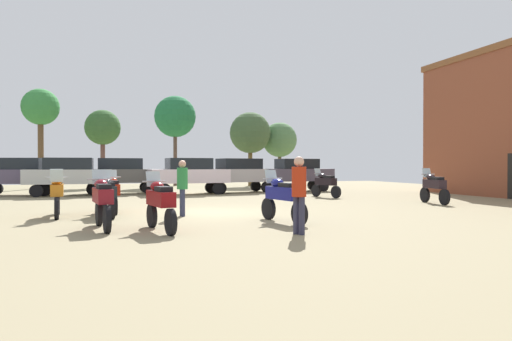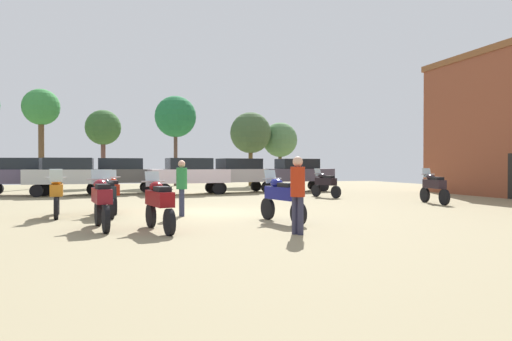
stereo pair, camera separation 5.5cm
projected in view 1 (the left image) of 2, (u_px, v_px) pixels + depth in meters
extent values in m
cube|color=gray|center=(206.00, 213.00, 15.49)|extent=(44.00, 52.00, 0.02)
cylinder|color=black|center=(99.00, 213.00, 12.04)|extent=(0.23, 0.68, 0.67)
cylinder|color=black|center=(107.00, 219.00, 10.71)|extent=(0.23, 0.68, 0.67)
cube|color=maroon|center=(103.00, 196.00, 11.37)|extent=(0.56, 1.31, 0.36)
ellipsoid|color=maroon|center=(101.00, 184.00, 11.62)|extent=(0.39, 0.53, 0.24)
cube|color=black|center=(104.00, 186.00, 11.17)|extent=(0.39, 0.60, 0.12)
cube|color=silver|center=(99.00, 177.00, 11.90)|extent=(0.38, 0.21, 0.39)
cylinder|color=#B7B7BC|center=(100.00, 179.00, 11.82)|extent=(0.62, 0.14, 0.04)
cylinder|color=black|center=(57.00, 208.00, 13.42)|extent=(0.19, 0.67, 0.66)
cylinder|color=black|center=(58.00, 204.00, 14.79)|extent=(0.19, 0.67, 0.66)
cube|color=#C8731A|center=(57.00, 190.00, 14.10)|extent=(0.48, 1.28, 0.36)
ellipsoid|color=#C8731A|center=(57.00, 181.00, 13.83)|extent=(0.37, 0.51, 0.24)
cube|color=black|center=(57.00, 182.00, 14.30)|extent=(0.35, 0.59, 0.12)
cube|color=silver|center=(57.00, 175.00, 13.54)|extent=(0.37, 0.19, 0.39)
cylinder|color=#B7B7BC|center=(57.00, 177.00, 13.63)|extent=(0.62, 0.10, 0.04)
cylinder|color=black|center=(268.00, 209.00, 13.45)|extent=(0.25, 0.65, 0.64)
cylinder|color=black|center=(299.00, 214.00, 12.04)|extent=(0.25, 0.65, 0.64)
cube|color=navy|center=(283.00, 193.00, 12.74)|extent=(0.64, 1.42, 0.36)
ellipsoid|color=navy|center=(277.00, 183.00, 13.01)|extent=(0.42, 0.54, 0.24)
cube|color=black|center=(288.00, 185.00, 12.53)|extent=(0.41, 0.61, 0.12)
cube|color=silver|center=(271.00, 176.00, 13.30)|extent=(0.38, 0.23, 0.39)
cylinder|color=#B7B7BC|center=(273.00, 179.00, 13.21)|extent=(0.61, 0.17, 0.04)
cylinder|color=black|center=(316.00, 191.00, 23.28)|extent=(0.29, 0.62, 0.61)
cylinder|color=black|center=(336.00, 192.00, 22.04)|extent=(0.29, 0.62, 0.61)
cube|color=black|center=(326.00, 182.00, 22.66)|extent=(0.70, 1.30, 0.36)
ellipsoid|color=black|center=(322.00, 176.00, 22.89)|extent=(0.44, 0.55, 0.24)
cube|color=black|center=(329.00, 177.00, 22.47)|extent=(0.45, 0.62, 0.12)
cube|color=silver|center=(318.00, 172.00, 23.15)|extent=(0.39, 0.25, 0.39)
cylinder|color=#B7B7BC|center=(319.00, 173.00, 23.07)|extent=(0.60, 0.21, 0.04)
cylinder|color=black|center=(152.00, 215.00, 11.72)|extent=(0.24, 0.63, 0.62)
cylinder|color=black|center=(171.00, 222.00, 10.34)|extent=(0.24, 0.63, 0.62)
cube|color=maroon|center=(161.00, 198.00, 11.03)|extent=(0.62, 1.38, 0.36)
ellipsoid|color=maroon|center=(157.00, 186.00, 11.29)|extent=(0.41, 0.53, 0.24)
cube|color=black|center=(163.00, 189.00, 10.82)|extent=(0.41, 0.61, 0.12)
cube|color=silver|center=(153.00, 179.00, 11.58)|extent=(0.38, 0.22, 0.39)
cylinder|color=#B7B7BC|center=(154.00, 181.00, 11.49)|extent=(0.61, 0.16, 0.04)
cylinder|color=black|center=(104.00, 205.00, 14.92)|extent=(0.22, 0.62, 0.61)
cylinder|color=black|center=(112.00, 209.00, 13.48)|extent=(0.22, 0.62, 0.61)
cube|color=black|center=(107.00, 191.00, 14.19)|extent=(0.59, 1.42, 0.36)
ellipsoid|color=black|center=(106.00, 182.00, 14.47)|extent=(0.40, 0.53, 0.24)
cube|color=black|center=(109.00, 184.00, 13.97)|extent=(0.39, 0.60, 0.12)
cube|color=silver|center=(104.00, 176.00, 14.77)|extent=(0.38, 0.21, 0.39)
cylinder|color=#B7B7BC|center=(105.00, 178.00, 14.68)|extent=(0.62, 0.14, 0.04)
cylinder|color=black|center=(425.00, 195.00, 19.70)|extent=(0.20, 0.66, 0.65)
cylinder|color=black|center=(444.00, 197.00, 18.25)|extent=(0.20, 0.66, 0.65)
cube|color=black|center=(434.00, 184.00, 18.97)|extent=(0.52, 1.29, 0.36)
ellipsoid|color=black|center=(431.00, 177.00, 19.25)|extent=(0.38, 0.52, 0.24)
cube|color=black|center=(437.00, 178.00, 18.75)|extent=(0.37, 0.59, 0.12)
cube|color=silver|center=(427.00, 173.00, 19.55)|extent=(0.38, 0.20, 0.39)
cylinder|color=#B7B7BC|center=(428.00, 174.00, 19.46)|extent=(0.62, 0.11, 0.04)
cylinder|color=black|center=(111.00, 202.00, 16.15)|extent=(0.17, 0.62, 0.62)
cylinder|color=black|center=(115.00, 205.00, 14.65)|extent=(0.17, 0.62, 0.62)
cube|color=#B6210E|center=(113.00, 189.00, 15.40)|extent=(0.48, 1.40, 0.36)
ellipsoid|color=#B6210E|center=(112.00, 181.00, 15.68)|extent=(0.36, 0.51, 0.24)
cube|color=black|center=(114.00, 182.00, 15.17)|extent=(0.35, 0.58, 0.12)
cube|color=silver|center=(111.00, 175.00, 15.99)|extent=(0.37, 0.18, 0.39)
cylinder|color=#B7B7BC|center=(112.00, 177.00, 15.90)|extent=(0.62, 0.09, 0.04)
cylinder|color=black|center=(92.00, 189.00, 24.35)|extent=(0.65, 0.25, 0.64)
cylinder|color=black|center=(93.00, 188.00, 25.71)|extent=(0.65, 0.25, 0.64)
cylinder|color=black|center=(148.00, 188.00, 25.34)|extent=(0.65, 0.25, 0.64)
cylinder|color=black|center=(145.00, 187.00, 26.70)|extent=(0.65, 0.25, 0.64)
cube|color=#56534F|center=(120.00, 176.00, 25.52)|extent=(4.39, 2.02, 0.75)
cube|color=black|center=(120.00, 164.00, 25.51)|extent=(2.44, 1.71, 0.61)
cylinder|color=black|center=(280.00, 187.00, 26.77)|extent=(0.65, 0.26, 0.64)
cylinder|color=black|center=(271.00, 186.00, 28.12)|extent=(0.65, 0.26, 0.64)
cylinder|color=black|center=(323.00, 186.00, 27.80)|extent=(0.65, 0.26, 0.64)
cylinder|color=black|center=(312.00, 185.00, 29.15)|extent=(0.65, 0.26, 0.64)
cube|color=#4C4557|center=(297.00, 175.00, 27.95)|extent=(4.41, 2.08, 0.75)
cube|color=black|center=(297.00, 164.00, 27.95)|extent=(2.46, 1.74, 0.61)
cylinder|color=black|center=(221.00, 188.00, 25.41)|extent=(0.67, 0.33, 0.64)
cylinder|color=black|center=(211.00, 187.00, 26.69)|extent=(0.67, 0.33, 0.64)
cylinder|color=black|center=(267.00, 187.00, 26.72)|extent=(0.67, 0.33, 0.64)
cylinder|color=black|center=(256.00, 186.00, 28.01)|extent=(0.67, 0.33, 0.64)
cube|color=#B5B0B3|center=(239.00, 175.00, 26.70)|extent=(4.55, 2.52, 0.75)
cube|color=black|center=(239.00, 164.00, 26.69)|extent=(2.60, 1.97, 0.61)
cylinder|color=black|center=(36.00, 191.00, 22.73)|extent=(0.64, 0.22, 0.64)
cylinder|color=black|center=(41.00, 189.00, 24.11)|extent=(0.64, 0.22, 0.64)
cylinder|color=black|center=(98.00, 190.00, 23.58)|extent=(0.64, 0.22, 0.64)
cylinder|color=black|center=(99.00, 189.00, 24.95)|extent=(0.64, 0.22, 0.64)
cube|color=#B5B8B7|center=(69.00, 177.00, 23.83)|extent=(4.30, 1.80, 0.75)
cube|color=black|center=(69.00, 164.00, 23.83)|extent=(2.37, 1.59, 0.61)
cylinder|color=black|center=(45.00, 190.00, 23.70)|extent=(0.67, 0.31, 0.64)
cylinder|color=black|center=(53.00, 188.00, 25.12)|extent=(0.67, 0.31, 0.64)
cube|color=#4D435B|center=(20.00, 176.00, 24.19)|extent=(4.52, 2.42, 0.75)
cube|color=black|center=(20.00, 164.00, 24.18)|extent=(2.57, 1.92, 0.61)
cylinder|color=black|center=(165.00, 190.00, 23.86)|extent=(0.66, 0.28, 0.64)
cylinder|color=black|center=(160.00, 188.00, 25.19)|extent=(0.66, 0.28, 0.64)
cylinder|color=black|center=(218.00, 189.00, 24.95)|extent=(0.66, 0.28, 0.64)
cylinder|color=black|center=(211.00, 187.00, 26.29)|extent=(0.66, 0.28, 0.64)
cube|color=silver|center=(189.00, 176.00, 25.06)|extent=(4.45, 2.18, 0.75)
cube|color=black|center=(189.00, 164.00, 25.06)|extent=(2.50, 1.79, 0.61)
cylinder|color=#2F3450|center=(182.00, 202.00, 14.38)|extent=(0.14, 0.14, 0.86)
cylinder|color=#2F3450|center=(183.00, 203.00, 14.22)|extent=(0.14, 0.14, 0.86)
cylinder|color=#29813E|center=(182.00, 178.00, 14.29)|extent=(0.36, 0.36, 0.68)
sphere|color=tan|center=(182.00, 164.00, 14.29)|extent=(0.23, 0.23, 0.23)
cylinder|color=#2C2C42|center=(296.00, 215.00, 10.58)|extent=(0.14, 0.14, 0.88)
cylinder|color=#2C2C42|center=(302.00, 216.00, 10.46)|extent=(0.14, 0.14, 0.88)
cylinder|color=#AC2710|center=(299.00, 182.00, 10.51)|extent=(0.46, 0.46, 0.70)
sphere|color=tan|center=(299.00, 162.00, 10.51)|extent=(0.24, 0.24, 0.24)
cylinder|color=brown|center=(175.00, 156.00, 35.38)|extent=(0.29, 0.29, 4.69)
sphere|color=#23703D|center=(175.00, 117.00, 35.34)|extent=(3.22, 3.22, 3.22)
cylinder|color=brown|center=(103.00, 161.00, 33.37)|extent=(0.33, 0.33, 3.82)
sphere|color=#345E2C|center=(103.00, 127.00, 33.34)|extent=(2.58, 2.58, 2.58)
cylinder|color=brown|center=(250.00, 164.00, 35.35)|extent=(0.33, 0.33, 3.43)
sphere|color=#3F5B34|center=(250.00, 133.00, 35.32)|extent=(3.20, 3.20, 3.20)
cylinder|color=brown|center=(41.00, 152.00, 31.31)|extent=(0.38, 0.38, 5.08)
sphere|color=#36843D|center=(41.00, 107.00, 31.27)|extent=(2.50, 2.50, 2.50)
cylinder|color=brown|center=(280.00, 166.00, 36.53)|extent=(0.29, 0.29, 3.03)
sphere|color=#4D7948|center=(280.00, 140.00, 36.51)|extent=(2.79, 2.79, 2.79)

